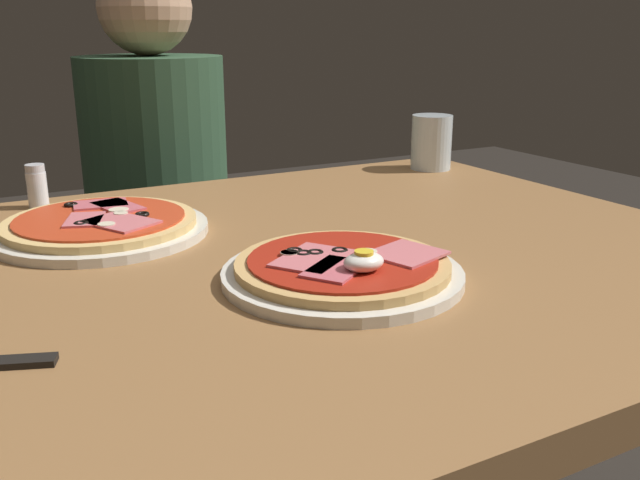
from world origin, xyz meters
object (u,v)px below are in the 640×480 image
object	(u,v)px
water_glass_near	(431,146)
diner_person	(161,240)
dining_table	(302,342)
pizza_foreground	(343,269)
pizza_across_left	(101,226)
salt_shaker	(37,186)

from	to	relation	value
water_glass_near	diner_person	size ratio (longest dim) A/B	0.09
dining_table	pizza_foreground	bearing A→B (deg)	-93.80
pizza_across_left	salt_shaker	size ratio (longest dim) A/B	4.21
pizza_foreground	salt_shaker	bearing A→B (deg)	116.48
pizza_foreground	diner_person	distance (m)	0.96
dining_table	pizza_across_left	xyz separation A→B (m)	(-0.20, 0.19, 0.14)
salt_shaker	diner_person	xyz separation A→B (m)	(0.30, 0.43, -0.25)
water_glass_near	salt_shaker	size ratio (longest dim) A/B	1.55
pizza_across_left	pizza_foreground	bearing A→B (deg)	-57.39
pizza_across_left	salt_shaker	distance (m)	0.20
water_glass_near	pizza_across_left	bearing A→B (deg)	-167.13
dining_table	pizza_across_left	world-z (taller)	pizza_across_left
salt_shaker	pizza_across_left	bearing A→B (deg)	-74.59
pizza_foreground	salt_shaker	xyz separation A→B (m)	(-0.25, 0.50, 0.02)
dining_table	water_glass_near	bearing A→B (deg)	36.69
dining_table	diner_person	bearing A→B (deg)	86.88
diner_person	pizza_across_left	bearing A→B (deg)	68.35
dining_table	water_glass_near	distance (m)	0.60
pizza_across_left	salt_shaker	xyz separation A→B (m)	(-0.05, 0.19, 0.02)
salt_shaker	pizza_foreground	bearing A→B (deg)	-63.52
dining_table	pizza_across_left	bearing A→B (deg)	136.81
salt_shaker	dining_table	bearing A→B (deg)	-56.33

